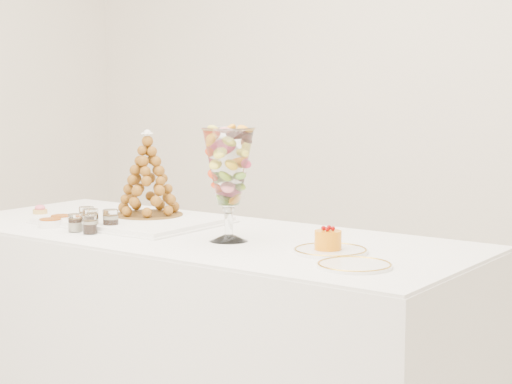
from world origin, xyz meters
The scene contains 15 objects.
buffet_table centered at (-0.11, 0.12, 0.39)m, with size 2.12×0.95×0.79m.
lace_tray centered at (-0.45, 0.17, 0.80)m, with size 0.64×0.48×0.02m, color white.
macaron_vase centered at (0.08, 0.04, 1.04)m, with size 0.18×0.18×0.38m.
cake_plate centered at (0.48, 0.04, 0.79)m, with size 0.24×0.24×0.01m, color white.
spare_plate centered at (0.64, -0.11, 0.79)m, with size 0.22×0.22×0.01m, color white.
pink_tart centered at (-0.94, 0.15, 0.80)m, with size 0.06×0.06×0.04m.
verrine_a centered at (-0.54, 0.01, 0.83)m, with size 0.06×0.06×0.08m, color white.
verrine_b centered at (-0.48, -0.05, 0.83)m, with size 0.06×0.06×0.08m, color white.
verrine_c centered at (-0.41, -0.01, 0.83)m, with size 0.06×0.06×0.08m, color white.
verrine_d centered at (-0.49, -0.11, 0.82)m, with size 0.05×0.05×0.07m, color white.
verrine_e centered at (-0.42, -0.11, 0.82)m, with size 0.05×0.05×0.07m, color white.
ramekin_back centered at (-0.67, 0.00, 0.80)m, with size 0.09×0.09×0.03m, color white.
ramekin_front centered at (-0.65, -0.08, 0.80)m, with size 0.09×0.09×0.03m, color white.
croquembouche centered at (-0.44, 0.24, 0.97)m, with size 0.27×0.27×0.34m.
mousse_cake centered at (0.47, 0.04, 0.83)m, with size 0.09×0.09×0.08m.
Camera 1 is at (1.72, -2.34, 1.31)m, focal length 60.00 mm.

